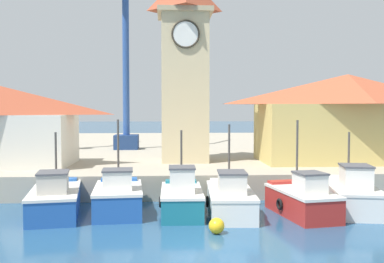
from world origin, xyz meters
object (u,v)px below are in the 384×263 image
Objects in this scene: fishing_boat_mid_left at (230,198)px; port_crane_far at (127,75)px; fishing_boat_far_left at (55,199)px; warehouse_right at (347,117)px; clock_tower at (185,62)px; fishing_boat_mid_right at (351,194)px; fishing_boat_left_outer at (118,197)px; fishing_boat_left_inner at (182,198)px; fishing_boat_center at (302,200)px; mooring_buoy at (217,226)px.

port_crane_far is at bearing 108.77° from fishing_boat_mid_left.
warehouse_right is (16.73, 8.27, 3.50)m from fishing_boat_far_left.
clock_tower is (6.18, 9.02, 7.09)m from fishing_boat_far_left.
fishing_boat_far_left is 1.02× the size of fishing_boat_mid_right.
fishing_boat_left_outer reaches higher than fishing_boat_far_left.
clock_tower is 11.17m from warehouse_right.
fishing_boat_left_outer is 2.90m from fishing_boat_left_inner.
port_crane_far is at bearing 116.46° from clock_tower.
port_crane_far is (-6.24, 18.34, 6.86)m from fishing_boat_mid_left.
clock_tower is (-1.71, 9.25, 7.11)m from fishing_boat_mid_left.
fishing_boat_far_left is 1.19× the size of fishing_boat_center.
warehouse_right is 18.31m from port_crane_far.
fishing_boat_left_outer is at bearing 176.27° from fishing_boat_mid_left.
fishing_boat_center reaches higher than mooring_buoy.
warehouse_right is at bearing 43.87° from fishing_boat_mid_left.
fishing_boat_left_outer is 0.83× the size of fishing_boat_mid_left.
fishing_boat_far_left is at bearing -177.83° from fishing_boat_left_outer.
fishing_boat_center is at bearing 32.58° from mooring_buoy.
fishing_boat_center reaches higher than fishing_boat_mid_left.
mooring_buoy is at bearing -69.09° from fishing_boat_left_inner.
fishing_boat_mid_left is at bearing -0.58° from fishing_boat_left_inner.
fishing_boat_center is 7.26× the size of mooring_buoy.
fishing_boat_mid_left is 5.75m from fishing_boat_mid_right.
clock_tower is at bearing 116.31° from fishing_boat_center.
fishing_boat_far_left is 13.62m from fishing_boat_mid_right.
port_crane_far reaches higher than fishing_boat_left_inner.
fishing_boat_far_left reaches higher than fishing_boat_mid_right.
fishing_boat_mid_right is at bearing 1.91° from fishing_boat_left_inner.
fishing_boat_mid_left is 11.79m from clock_tower.
fishing_boat_left_inner reaches higher than fishing_boat_mid_right.
fishing_boat_left_inner is 0.26× the size of port_crane_far.
fishing_boat_mid_left is at bearing 73.13° from mooring_buoy.
fishing_boat_mid_right is at bearing -110.70° from warehouse_right.
fishing_boat_left_outer is at bearing 139.30° from mooring_buoy.
fishing_boat_mid_right is at bearing -0.23° from fishing_boat_left_outer.
fishing_boat_far_left is 2.80m from fishing_boat_left_outer.
mooring_buoy is (-4.12, -2.63, -0.42)m from fishing_boat_center.
warehouse_right is (3.10, 8.21, 3.46)m from fishing_boat_mid_right.
fishing_boat_mid_right is at bearing 18.37° from fishing_boat_center.
fishing_boat_mid_left is 0.44× the size of warehouse_right.
fishing_boat_left_outer is at bearing 173.87° from fishing_boat_left_inner.
mooring_buoy is (-0.97, -3.20, -0.40)m from fishing_boat_mid_left.
fishing_boat_mid_left is (7.89, -0.23, -0.02)m from fishing_boat_far_left.
fishing_boat_mid_left is (5.08, -0.33, -0.05)m from fishing_boat_left_outer.
fishing_boat_mid_right is at bearing -50.28° from clock_tower.
mooring_buoy is at bearing -106.87° from fishing_boat_mid_left.
fishing_boat_mid_left is at bearing -79.53° from clock_tower.
port_crane_far reaches higher than fishing_boat_mid_right.
fishing_boat_far_left is 7.73m from mooring_buoy.
fishing_boat_left_outer is 0.96× the size of fishing_boat_center.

